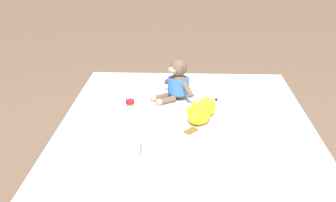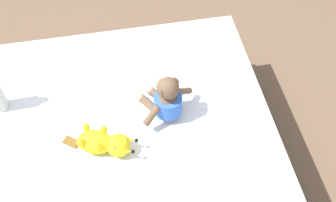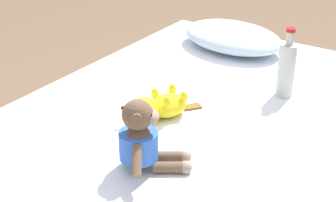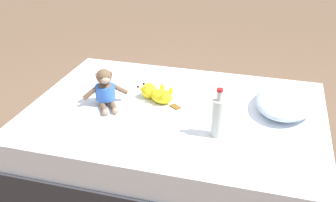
{
  "view_description": "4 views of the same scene",
  "coord_description": "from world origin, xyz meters",
  "px_view_note": "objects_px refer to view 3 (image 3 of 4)",
  "views": [
    {
      "loc": [
        0.01,
        1.88,
        1.38
      ],
      "look_at": [
        0.09,
        -0.11,
        0.57
      ],
      "focal_mm": 46.16,
      "sensor_mm": 36.0,
      "label": 1
    },
    {
      "loc": [
        -1.14,
        -0.22,
        2.09
      ],
      "look_at": [
        0.05,
        -0.44,
        0.55
      ],
      "focal_mm": 48.78,
      "sensor_mm": 36.0,
      "label": 2
    },
    {
      "loc": [
        0.85,
        -1.48,
        1.35
      ],
      "look_at": [
        -0.07,
        -0.11,
        0.51
      ],
      "focal_mm": 53.76,
      "sensor_mm": 36.0,
      "label": 3
    },
    {
      "loc": [
        2.07,
        0.53,
        1.62
      ],
      "look_at": [
        0.05,
        -0.03,
        0.53
      ],
      "focal_mm": 42.56,
      "sensor_mm": 36.0,
      "label": 4
    }
  ],
  "objects_px": {
    "bed": "(197,158)",
    "pillow": "(232,37)",
    "plush_monkey": "(142,140)",
    "glass_bottle": "(286,69)",
    "plush_yellow_creature": "(158,107)"
  },
  "relations": [
    {
      "from": "plush_monkey",
      "to": "plush_yellow_creature",
      "type": "relative_size",
      "value": 0.8
    },
    {
      "from": "bed",
      "to": "pillow",
      "type": "height_order",
      "value": "pillow"
    },
    {
      "from": "pillow",
      "to": "glass_bottle",
      "type": "height_order",
      "value": "glass_bottle"
    },
    {
      "from": "bed",
      "to": "glass_bottle",
      "type": "xyz_separation_m",
      "value": [
        0.23,
        0.29,
        0.34
      ]
    },
    {
      "from": "bed",
      "to": "plush_monkey",
      "type": "xyz_separation_m",
      "value": [
        0.05,
        -0.43,
        0.33
      ]
    },
    {
      "from": "pillow",
      "to": "plush_yellow_creature",
      "type": "relative_size",
      "value": 1.79
    },
    {
      "from": "bed",
      "to": "plush_monkey",
      "type": "relative_size",
      "value": 7.21
    },
    {
      "from": "bed",
      "to": "glass_bottle",
      "type": "distance_m",
      "value": 0.51
    },
    {
      "from": "plush_monkey",
      "to": "pillow",
      "type": "bearing_deg",
      "value": 102.71
    },
    {
      "from": "pillow",
      "to": "glass_bottle",
      "type": "bearing_deg",
      "value": -40.42
    },
    {
      "from": "bed",
      "to": "plush_monkey",
      "type": "height_order",
      "value": "plush_monkey"
    },
    {
      "from": "plush_monkey",
      "to": "glass_bottle",
      "type": "distance_m",
      "value": 0.75
    },
    {
      "from": "pillow",
      "to": "plush_monkey",
      "type": "xyz_separation_m",
      "value": [
        0.24,
        -1.08,
        0.04
      ]
    },
    {
      "from": "plush_monkey",
      "to": "glass_bottle",
      "type": "bearing_deg",
      "value": 76.59
    },
    {
      "from": "pillow",
      "to": "glass_bottle",
      "type": "distance_m",
      "value": 0.55
    }
  ]
}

